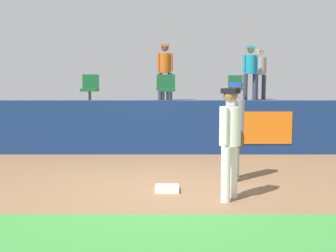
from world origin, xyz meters
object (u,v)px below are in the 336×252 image
(player_fielder_home, at_px, (231,136))
(spectator_capped, at_px, (251,69))
(seat_front_center, at_px, (168,87))
(seat_back_right, at_px, (237,87))
(first_base, at_px, (168,189))
(spectator_hooded, at_px, (261,70))
(player_runner_visitor, at_px, (236,124))
(seat_back_center, at_px, (164,87))
(seat_front_left, at_px, (91,87))
(spectator_casual, at_px, (166,68))

(player_fielder_home, distance_m, spectator_capped, 8.44)
(seat_front_center, xyz_separation_m, seat_back_right, (2.22, 1.80, 0.00))
(first_base, relative_size, spectator_hooded, 0.23)
(spectator_capped, bearing_deg, player_fielder_home, 73.16)
(first_base, relative_size, seat_back_right, 0.48)
(player_runner_visitor, bearing_deg, spectator_hooded, -179.89)
(first_base, relative_size, player_runner_visitor, 0.22)
(first_base, height_order, seat_back_right, seat_back_right)
(seat_back_right, relative_size, spectator_hooded, 0.48)
(seat_back_center, bearing_deg, first_base, -88.93)
(seat_front_center, xyz_separation_m, seat_front_left, (-2.20, 0.00, 0.00))
(player_runner_visitor, distance_m, spectator_casual, 7.09)
(seat_front_left, xyz_separation_m, spectator_hooded, (5.45, 3.01, 0.55))
(first_base, distance_m, player_runner_visitor, 1.82)
(seat_front_center, bearing_deg, seat_back_right, 39.04)
(player_fielder_home, bearing_deg, spectator_capped, -163.80)
(player_runner_visitor, relative_size, seat_back_right, 2.16)
(seat_front_left, height_order, seat_back_right, same)
(seat_back_right, bearing_deg, seat_front_left, -157.84)
(player_fielder_home, bearing_deg, first_base, -89.02)
(first_base, xyz_separation_m, seat_back_right, (2.22, 7.05, 1.63))
(seat_back_center, bearing_deg, player_fielder_home, -81.63)
(seat_front_center, xyz_separation_m, spectator_hooded, (3.26, 3.01, 0.55))
(spectator_hooded, bearing_deg, spectator_capped, 34.23)
(seat_back_center, xyz_separation_m, spectator_hooded, (3.39, 1.21, 0.55))
(spectator_hooded, xyz_separation_m, spectator_casual, (-3.34, -0.56, 0.07))
(first_base, relative_size, seat_front_left, 0.48)
(first_base, distance_m, seat_back_center, 7.24)
(first_base, distance_m, spectator_capped, 8.42)
(spectator_capped, relative_size, spectator_casual, 0.96)
(player_fielder_home, bearing_deg, seat_back_center, -142.88)
(player_runner_visitor, relative_size, seat_front_center, 2.16)
(first_base, height_order, spectator_casual, spectator_casual)
(player_fielder_home, xyz_separation_m, spectator_capped, (1.81, 8.15, 1.24))
(seat_back_right, height_order, spectator_hooded, spectator_hooded)
(spectator_capped, distance_m, spectator_casual, 2.88)
(seat_front_center, distance_m, seat_back_right, 2.86)
(first_base, bearing_deg, seat_front_left, 112.70)
(player_fielder_home, bearing_deg, player_runner_visitor, -162.61)
(seat_back_right, xyz_separation_m, spectator_hooded, (1.04, 1.21, 0.55))
(seat_back_center, bearing_deg, spectator_capped, 11.26)
(first_base, bearing_deg, seat_back_center, 91.07)
(seat_back_center, bearing_deg, seat_back_right, 0.01)
(first_base, bearing_deg, player_fielder_home, -27.77)
(first_base, relative_size, spectator_casual, 0.21)
(seat_back_center, relative_size, seat_back_right, 1.00)
(player_runner_visitor, bearing_deg, spectator_casual, -153.73)
(seat_front_center, distance_m, spectator_casual, 2.53)
(seat_back_center, xyz_separation_m, seat_front_center, (0.13, -1.80, -0.00))
(player_fielder_home, relative_size, seat_back_right, 2.07)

